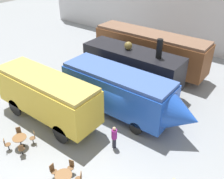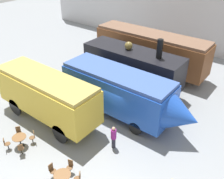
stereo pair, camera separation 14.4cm
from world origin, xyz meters
name	(u,v)px [view 1 (the left image)]	position (x,y,z in m)	size (l,w,h in m)	color
ground_plane	(112,118)	(0.00, 0.00, 0.00)	(80.00, 80.00, 0.00)	gray
backdrop_wall	(201,11)	(0.00, 15.44, 4.50)	(44.00, 0.15, 9.00)	silver
passenger_coach_wooden	(150,49)	(-1.91, 8.37, 2.14)	(10.97, 2.64, 3.67)	brown
steam_locomotive	(132,65)	(-1.24, 4.30, 2.14)	(8.36, 2.53, 4.89)	black
streamlined_locomotive	(126,93)	(0.53, 0.83, 1.91)	(10.01, 2.71, 3.30)	blue
passenger_coach_vintage	(47,94)	(-3.40, -2.79, 2.10)	(7.87, 2.49, 3.43)	gold
cafe_table_near	(20,140)	(-2.73, -5.72, 0.58)	(0.85, 0.85, 0.74)	black
cafe_table_mid	(64,177)	(1.44, -6.04, 0.57)	(0.90, 0.90, 0.71)	black
cafe_chair_0	(33,137)	(-2.33, -5.03, 0.51)	(0.39, 0.40, 0.87)	black
cafe_chair_1	(19,132)	(-3.42, -5.33, 0.51)	(0.40, 0.39, 0.87)	black
cafe_chair_2	(6,144)	(-3.13, -6.41, 0.51)	(0.39, 0.40, 0.87)	black
cafe_chair_3	(21,149)	(-2.04, -6.12, 0.51)	(0.40, 0.39, 0.87)	black
cafe_chair_6	(80,178)	(2.10, -5.56, 0.51)	(0.40, 0.40, 0.87)	black
cafe_chair_7	(71,166)	(1.19, -5.26, 0.51)	(0.37, 0.39, 0.87)	black
cafe_chair_8	(53,170)	(0.62, -6.04, 0.51)	(0.36, 0.36, 0.87)	black
visitor_person	(114,137)	(1.88, -2.28, 0.85)	(0.34, 0.34, 1.58)	#262633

